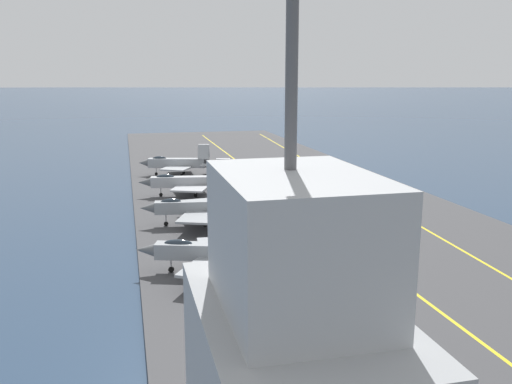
{
  "coord_description": "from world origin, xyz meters",
  "views": [
    {
      "loc": [
        -82.14,
        25.66,
        20.32
      ],
      "look_at": [
        -3.15,
        6.63,
        2.9
      ],
      "focal_mm": 38.0,
      "sensor_mm": 36.0,
      "label": 1
    }
  ],
  "objects_px": {
    "parked_jet_second": "(199,207)",
    "crew_green_vest": "(263,184)",
    "parked_jet_fourth": "(178,163)",
    "crew_white_vest": "(402,190)",
    "parked_jet_nearest": "(218,252)",
    "crew_brown_vest": "(259,170)",
    "crew_purple_vest": "(246,172)",
    "parked_jet_third": "(190,182)"
  },
  "relations": [
    {
      "from": "parked_jet_nearest",
      "to": "parked_jet_second",
      "type": "xyz_separation_m",
      "value": [
        18.99,
        -0.65,
        0.21
      ]
    },
    {
      "from": "crew_green_vest",
      "to": "crew_purple_vest",
      "type": "distance_m",
      "value": 12.81
    },
    {
      "from": "crew_green_vest",
      "to": "crew_purple_vest",
      "type": "xyz_separation_m",
      "value": [
        12.81,
        0.31,
        0.0
      ]
    },
    {
      "from": "parked_jet_fourth",
      "to": "parked_jet_third",
      "type": "bearing_deg",
      "value": -179.78
    },
    {
      "from": "crew_white_vest",
      "to": "parked_jet_third",
      "type": "bearing_deg",
      "value": 76.74
    },
    {
      "from": "parked_jet_fourth",
      "to": "crew_purple_vest",
      "type": "relative_size",
      "value": 9.13
    },
    {
      "from": "crew_green_vest",
      "to": "crew_brown_vest",
      "type": "distance_m",
      "value": 14.47
    },
    {
      "from": "parked_jet_second",
      "to": "parked_jet_third",
      "type": "xyz_separation_m",
      "value": [
        18.68,
        -0.96,
        -0.05
      ]
    },
    {
      "from": "crew_green_vest",
      "to": "crew_brown_vest",
      "type": "xyz_separation_m",
      "value": [
        14.19,
        -2.85,
        0.04
      ]
    },
    {
      "from": "parked_jet_nearest",
      "to": "parked_jet_fourth",
      "type": "xyz_separation_m",
      "value": [
        57.8,
        -1.53,
        0.24
      ]
    },
    {
      "from": "crew_green_vest",
      "to": "crew_brown_vest",
      "type": "height_order",
      "value": "crew_brown_vest"
    },
    {
      "from": "parked_jet_second",
      "to": "crew_brown_vest",
      "type": "xyz_separation_m",
      "value": [
        35.6,
        -17.24,
        -1.55
      ]
    },
    {
      "from": "parked_jet_second",
      "to": "crew_purple_vest",
      "type": "xyz_separation_m",
      "value": [
        34.22,
        -14.08,
        -1.59
      ]
    },
    {
      "from": "parked_jet_nearest",
      "to": "crew_purple_vest",
      "type": "bearing_deg",
      "value": -15.48
    },
    {
      "from": "crew_white_vest",
      "to": "crew_brown_vest",
      "type": "distance_m",
      "value": 31.44
    },
    {
      "from": "parked_jet_second",
      "to": "crew_white_vest",
      "type": "xyz_separation_m",
      "value": [
        10.41,
        -36.05,
        -1.57
      ]
    },
    {
      "from": "parked_jet_nearest",
      "to": "parked_jet_third",
      "type": "xyz_separation_m",
      "value": [
        37.66,
        -1.61,
        0.16
      ]
    },
    {
      "from": "parked_jet_second",
      "to": "parked_jet_fourth",
      "type": "distance_m",
      "value": 38.82
    },
    {
      "from": "parked_jet_nearest",
      "to": "crew_brown_vest",
      "type": "distance_m",
      "value": 57.46
    },
    {
      "from": "parked_jet_third",
      "to": "crew_green_vest",
      "type": "xyz_separation_m",
      "value": [
        2.73,
        -13.43,
        -1.54
      ]
    },
    {
      "from": "parked_jet_second",
      "to": "crew_green_vest",
      "type": "relative_size",
      "value": 8.87
    },
    {
      "from": "parked_jet_second",
      "to": "crew_brown_vest",
      "type": "distance_m",
      "value": 39.58
    },
    {
      "from": "parked_jet_fourth",
      "to": "crew_white_vest",
      "type": "distance_m",
      "value": 45.24
    },
    {
      "from": "parked_jet_third",
      "to": "crew_purple_vest",
      "type": "relative_size",
      "value": 9.77
    },
    {
      "from": "crew_white_vest",
      "to": "crew_brown_vest",
      "type": "height_order",
      "value": "crew_brown_vest"
    },
    {
      "from": "parked_jet_nearest",
      "to": "crew_brown_vest",
      "type": "xyz_separation_m",
      "value": [
        54.59,
        -17.89,
        -1.34
      ]
    },
    {
      "from": "parked_jet_nearest",
      "to": "parked_jet_third",
      "type": "bearing_deg",
      "value": -2.45
    },
    {
      "from": "parked_jet_second",
      "to": "crew_white_vest",
      "type": "height_order",
      "value": "parked_jet_second"
    },
    {
      "from": "parked_jet_third",
      "to": "crew_brown_vest",
      "type": "xyz_separation_m",
      "value": [
        16.92,
        -16.28,
        -1.49
      ]
    },
    {
      "from": "crew_purple_vest",
      "to": "crew_brown_vest",
      "type": "distance_m",
      "value": 3.45
    },
    {
      "from": "parked_jet_nearest",
      "to": "parked_jet_third",
      "type": "relative_size",
      "value": 0.98
    },
    {
      "from": "parked_jet_third",
      "to": "crew_white_vest",
      "type": "relative_size",
      "value": 9.64
    },
    {
      "from": "parked_jet_second",
      "to": "crew_green_vest",
      "type": "xyz_separation_m",
      "value": [
        21.41,
        -14.39,
        -1.59
      ]
    },
    {
      "from": "crew_brown_vest",
      "to": "crew_white_vest",
      "type": "bearing_deg",
      "value": -143.24
    },
    {
      "from": "parked_jet_second",
      "to": "crew_green_vest",
      "type": "bearing_deg",
      "value": -33.91
    },
    {
      "from": "parked_jet_third",
      "to": "crew_brown_vest",
      "type": "relative_size",
      "value": 9.39
    },
    {
      "from": "parked_jet_third",
      "to": "parked_jet_fourth",
      "type": "relative_size",
      "value": 1.07
    },
    {
      "from": "parked_jet_third",
      "to": "crew_green_vest",
      "type": "height_order",
      "value": "parked_jet_third"
    },
    {
      "from": "parked_jet_fourth",
      "to": "crew_green_vest",
      "type": "relative_size",
      "value": 9.13
    },
    {
      "from": "parked_jet_nearest",
      "to": "crew_purple_vest",
      "type": "relative_size",
      "value": 9.55
    },
    {
      "from": "parked_jet_fourth",
      "to": "crew_purple_vest",
      "type": "height_order",
      "value": "parked_jet_fourth"
    },
    {
      "from": "parked_jet_fourth",
      "to": "crew_white_vest",
      "type": "xyz_separation_m",
      "value": [
        -28.4,
        -35.17,
        -1.6
      ]
    }
  ]
}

